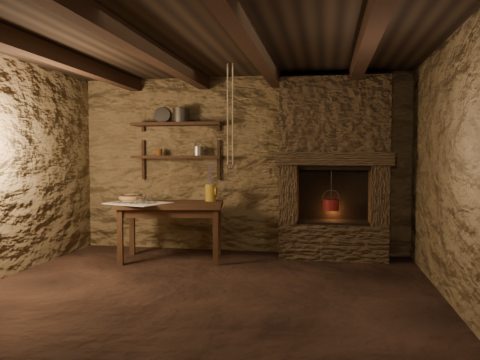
% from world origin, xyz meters
% --- Properties ---
extents(floor, '(4.50, 4.50, 0.00)m').
position_xyz_m(floor, '(0.00, 0.00, 0.00)').
color(floor, black).
rests_on(floor, ground).
extents(back_wall, '(4.50, 0.04, 2.40)m').
position_xyz_m(back_wall, '(0.00, 2.00, 1.20)').
color(back_wall, brown).
rests_on(back_wall, floor).
extents(front_wall, '(4.50, 0.04, 2.40)m').
position_xyz_m(front_wall, '(0.00, -2.00, 1.20)').
color(front_wall, brown).
rests_on(front_wall, floor).
extents(right_wall, '(0.04, 4.00, 2.40)m').
position_xyz_m(right_wall, '(2.25, 0.00, 1.20)').
color(right_wall, brown).
rests_on(right_wall, floor).
extents(ceiling, '(4.50, 4.00, 0.04)m').
position_xyz_m(ceiling, '(0.00, 0.00, 2.40)').
color(ceiling, black).
rests_on(ceiling, back_wall).
extents(beam_far_left, '(0.14, 3.95, 0.16)m').
position_xyz_m(beam_far_left, '(-1.50, 0.00, 2.31)').
color(beam_far_left, black).
rests_on(beam_far_left, ceiling).
extents(beam_mid_left, '(0.14, 3.95, 0.16)m').
position_xyz_m(beam_mid_left, '(-0.50, 0.00, 2.31)').
color(beam_mid_left, black).
rests_on(beam_mid_left, ceiling).
extents(beam_mid_right, '(0.14, 3.95, 0.16)m').
position_xyz_m(beam_mid_right, '(0.50, 0.00, 2.31)').
color(beam_mid_right, black).
rests_on(beam_mid_right, ceiling).
extents(beam_far_right, '(0.14, 3.95, 0.16)m').
position_xyz_m(beam_far_right, '(1.50, 0.00, 2.31)').
color(beam_far_right, black).
rests_on(beam_far_right, ceiling).
extents(shelf_lower, '(1.25, 0.30, 0.04)m').
position_xyz_m(shelf_lower, '(-0.85, 1.84, 1.30)').
color(shelf_lower, black).
rests_on(shelf_lower, back_wall).
extents(shelf_upper, '(1.25, 0.30, 0.04)m').
position_xyz_m(shelf_upper, '(-0.85, 1.84, 1.75)').
color(shelf_upper, black).
rests_on(shelf_upper, back_wall).
extents(hearth, '(1.43, 0.51, 2.30)m').
position_xyz_m(hearth, '(1.25, 1.77, 1.23)').
color(hearth, '#322519').
rests_on(hearth, floor).
extents(work_table, '(1.38, 0.94, 0.73)m').
position_xyz_m(work_table, '(-0.76, 1.29, 0.39)').
color(work_table, black).
rests_on(work_table, floor).
extents(linen_cloth, '(0.83, 0.75, 0.01)m').
position_xyz_m(linen_cloth, '(-1.12, 1.09, 0.73)').
color(linen_cloth, white).
rests_on(linen_cloth, work_table).
extents(pewter_cutlery_row, '(0.61, 0.41, 0.01)m').
position_xyz_m(pewter_cutlery_row, '(-1.12, 1.07, 0.74)').
color(pewter_cutlery_row, gray).
rests_on(pewter_cutlery_row, linen_cloth).
extents(drinking_glasses, '(0.22, 0.07, 0.09)m').
position_xyz_m(drinking_glasses, '(-1.09, 1.23, 0.78)').
color(drinking_glasses, silver).
rests_on(drinking_glasses, linen_cloth).
extents(stoneware_jug, '(0.17, 0.16, 0.50)m').
position_xyz_m(stoneware_jug, '(-0.31, 1.55, 0.94)').
color(stoneware_jug, '#A67F20').
rests_on(stoneware_jug, work_table).
extents(wooden_bowl, '(0.41, 0.41, 0.12)m').
position_xyz_m(wooden_bowl, '(-1.34, 1.39, 0.77)').
color(wooden_bowl, '#A17646').
rests_on(wooden_bowl, work_table).
extents(iron_stockpot, '(0.25, 0.25, 0.17)m').
position_xyz_m(iron_stockpot, '(-0.80, 1.84, 1.85)').
color(iron_stockpot, '#302C2B').
rests_on(iron_stockpot, shelf_upper).
extents(tin_pan, '(0.25, 0.15, 0.23)m').
position_xyz_m(tin_pan, '(-1.11, 1.94, 1.88)').
color(tin_pan, gray).
rests_on(tin_pan, shelf_upper).
extents(small_kettle, '(0.19, 0.15, 0.19)m').
position_xyz_m(small_kettle, '(-0.56, 1.84, 1.38)').
color(small_kettle, gray).
rests_on(small_kettle, shelf_lower).
extents(rusty_tin, '(0.11, 0.11, 0.09)m').
position_xyz_m(rusty_tin, '(-1.12, 1.84, 1.37)').
color(rusty_tin, '#5A2E12').
rests_on(rusty_tin, shelf_lower).
extents(red_pot, '(0.22, 0.20, 0.54)m').
position_xyz_m(red_pot, '(1.23, 1.72, 0.70)').
color(red_pot, maroon).
rests_on(red_pot, hearth).
extents(hanging_ropes, '(0.08, 0.08, 1.20)m').
position_xyz_m(hanging_ropes, '(0.05, 1.05, 1.80)').
color(hanging_ropes, '#C2AF88').
rests_on(hanging_ropes, ceiling).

